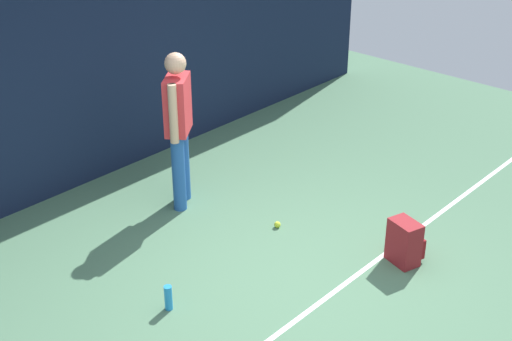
{
  "coord_description": "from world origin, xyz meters",
  "views": [
    {
      "loc": [
        -4.2,
        -3.41,
        3.9
      ],
      "look_at": [
        0.0,
        0.4,
        1.0
      ],
      "focal_mm": 50.69,
      "sensor_mm": 36.0,
      "label": 1
    }
  ],
  "objects_px": {
    "tennis_player": "(178,121)",
    "water_bottle": "(168,298)",
    "tennis_ball_far_left": "(277,225)",
    "tennis_ball_near_player": "(391,225)",
    "backpack": "(405,243)"
  },
  "relations": [
    {
      "from": "tennis_ball_far_left",
      "to": "tennis_ball_near_player",
      "type": "bearing_deg",
      "value": -47.87
    },
    {
      "from": "tennis_ball_far_left",
      "to": "tennis_player",
      "type": "bearing_deg",
      "value": 105.79
    },
    {
      "from": "backpack",
      "to": "tennis_ball_near_player",
      "type": "bearing_deg",
      "value": -29.43
    },
    {
      "from": "tennis_player",
      "to": "backpack",
      "type": "xyz_separation_m",
      "value": [
        0.65,
        -2.39,
        -0.76
      ]
    },
    {
      "from": "tennis_player",
      "to": "tennis_ball_far_left",
      "type": "distance_m",
      "value": 1.47
    },
    {
      "from": "backpack",
      "to": "tennis_ball_far_left",
      "type": "bearing_deg",
      "value": 31.5
    },
    {
      "from": "tennis_player",
      "to": "water_bottle",
      "type": "height_order",
      "value": "tennis_player"
    },
    {
      "from": "tennis_player",
      "to": "tennis_ball_far_left",
      "type": "relative_size",
      "value": 25.76
    },
    {
      "from": "tennis_player",
      "to": "backpack",
      "type": "distance_m",
      "value": 2.59
    },
    {
      "from": "tennis_player",
      "to": "water_bottle",
      "type": "bearing_deg",
      "value": -172.82
    },
    {
      "from": "tennis_player",
      "to": "tennis_ball_near_player",
      "type": "distance_m",
      "value": 2.43
    },
    {
      "from": "tennis_player",
      "to": "backpack",
      "type": "bearing_deg",
      "value": -111.41
    },
    {
      "from": "backpack",
      "to": "water_bottle",
      "type": "height_order",
      "value": "backpack"
    },
    {
      "from": "tennis_ball_far_left",
      "to": "water_bottle",
      "type": "bearing_deg",
      "value": -173.69
    },
    {
      "from": "tennis_ball_far_left",
      "to": "water_bottle",
      "type": "xyz_separation_m",
      "value": [
        -1.64,
        -0.18,
        0.08
      ]
    }
  ]
}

